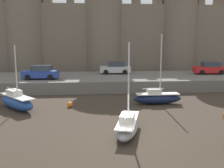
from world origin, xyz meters
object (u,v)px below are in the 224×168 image
(mooring_buoy_near_shore, at_px, (70,105))
(car_quay_centre_west, at_px, (115,68))
(sailboat_foreground_left, at_px, (16,101))
(sailboat_near_channel_right, at_px, (157,98))
(car_quay_centre_east, at_px, (210,68))
(car_quay_west, at_px, (41,72))
(sailboat_foreground_centre, at_px, (128,125))

(mooring_buoy_near_shore, bearing_deg, car_quay_centre_west, 67.44)
(sailboat_foreground_left, height_order, car_quay_centre_west, sailboat_foreground_left)
(sailboat_foreground_left, bearing_deg, sailboat_near_channel_right, 3.70)
(car_quay_centre_west, xyz_separation_m, car_quay_centre_east, (12.62, -1.32, 0.00))
(sailboat_near_channel_right, relative_size, car_quay_west, 1.52)
(sailboat_near_channel_right, xyz_separation_m, car_quay_centre_west, (-2.73, 12.01, 1.53))
(sailboat_foreground_centre, height_order, car_quay_centre_west, sailboat_foreground_centre)
(sailboat_foreground_left, distance_m, car_quay_west, 8.63)
(sailboat_foreground_left, xyz_separation_m, mooring_buoy_near_shore, (4.49, 0.25, -0.44))
(sailboat_near_channel_right, xyz_separation_m, mooring_buoy_near_shore, (-7.95, -0.55, -0.36))
(sailboat_near_channel_right, xyz_separation_m, sailboat_foreground_left, (-12.44, -0.80, 0.09))
(car_quay_centre_west, bearing_deg, sailboat_foreground_left, -127.15)
(sailboat_foreground_left, height_order, car_quay_centre_east, sailboat_foreground_left)
(sailboat_foreground_left, bearing_deg, sailboat_foreground_centre, -37.81)
(car_quay_west, distance_m, car_quay_centre_east, 21.97)
(sailboat_near_channel_right, bearing_deg, mooring_buoy_near_shore, -176.02)
(sailboat_foreground_centre, relative_size, mooring_buoy_near_shore, 11.73)
(mooring_buoy_near_shore, distance_m, car_quay_west, 9.32)
(sailboat_foreground_centre, distance_m, sailboat_near_channel_right, 8.41)
(sailboat_foreground_centre, relative_size, sailboat_near_channel_right, 0.90)
(sailboat_foreground_centre, bearing_deg, mooring_buoy_near_shore, 120.78)
(mooring_buoy_near_shore, height_order, car_quay_centre_east, car_quay_centre_east)
(sailboat_near_channel_right, distance_m, sailboat_foreground_left, 12.47)
(mooring_buoy_near_shore, distance_m, car_quay_centre_east, 21.18)
(sailboat_foreground_left, relative_size, car_quay_west, 1.30)
(sailboat_near_channel_right, relative_size, sailboat_foreground_left, 1.17)
(car_quay_centre_west, distance_m, car_quay_west, 10.12)
(sailboat_foreground_left, bearing_deg, car_quay_centre_east, 27.25)
(mooring_buoy_near_shore, xyz_separation_m, car_quay_west, (-3.93, 8.24, 1.88))
(sailboat_foreground_left, distance_m, car_quay_centre_east, 25.16)
(mooring_buoy_near_shore, xyz_separation_m, car_quay_centre_west, (5.22, 12.57, 1.88))
(car_quay_centre_east, bearing_deg, car_quay_west, -172.13)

